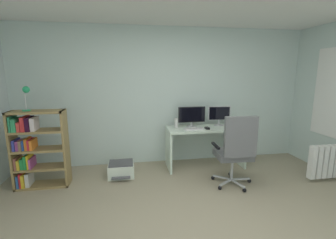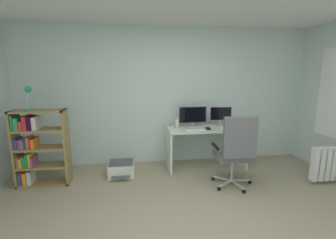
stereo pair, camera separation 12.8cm
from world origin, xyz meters
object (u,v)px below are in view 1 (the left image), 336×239
bookshelf (34,149)px  printer (121,169)px  computer_mouse (207,128)px  office_chair (236,149)px  desk_lamp (26,94)px  desktop_speaker (176,123)px  monitor_secondary (219,114)px  monitor_main (192,115)px  desk (205,138)px  keyboard (194,129)px

bookshelf → printer: 1.36m
computer_mouse → office_chair: size_ratio=0.09×
bookshelf → desk_lamp: (-0.02, 0.00, 0.83)m
desktop_speaker → printer: desktop_speaker is taller
monitor_secondary → bookshelf: 3.14m
monitor_secondary → desk_lamp: size_ratio=1.15×
monitor_secondary → bookshelf: size_ratio=0.35×
computer_mouse → monitor_main: bearing=125.6°
computer_mouse → printer: 1.64m
desk → bookshelf: 2.81m
monitor_main → monitor_secondary: bearing=0.0°
office_chair → keyboard: bearing=120.3°
keyboard → desktop_speaker: (-0.28, 0.19, 0.07)m
monitor_main → office_chair: office_chair is taller
monitor_secondary → office_chair: office_chair is taller
monitor_secondary → bookshelf: bookshelf is taller
office_chair → printer: office_chair is taller
desk → monitor_main: 0.49m
office_chair → monitor_main: bearing=112.8°
monitor_main → bookshelf: (-2.56, -0.46, -0.35)m
office_chair → desk: bearing=102.2°
computer_mouse → desktop_speaker: (-0.52, 0.20, 0.07)m
monitor_secondary → computer_mouse: monitor_secondary is taller
computer_mouse → desk_lamp: (-2.80, -0.21, 0.67)m
keyboard → bookshelf: size_ratio=0.29×
monitor_secondary → desktop_speaker: (-0.83, -0.05, -0.13)m
desk → computer_mouse: size_ratio=14.00×
monitor_main → desk_lamp: 2.66m
keyboard → printer: (-1.28, -0.06, -0.63)m
desk → office_chair: office_chair is taller
desktop_speaker → bookshelf: size_ratio=0.14×
monitor_secondary → desktop_speaker: bearing=-176.7°
monitor_main → desk_lamp: size_ratio=1.41×
monitor_secondary → computer_mouse: (-0.31, -0.25, -0.20)m
monitor_main → printer: bearing=-166.8°
monitor_main → desk_lamp: bearing=-170.0°
desk → bookshelf: (-2.79, -0.33, 0.06)m
monitor_main → monitor_secondary: (0.53, 0.00, 0.00)m
monitor_secondary → keyboard: 0.63m
bookshelf → monitor_main: bearing=10.1°
desk → printer: (-1.52, -0.18, -0.42)m
monitor_main → office_chair: size_ratio=0.45×
desk → desk_lamp: desk_lamp is taller
office_chair → bookshelf: size_ratio=0.96×
monitor_secondary → printer: monitor_secondary is taller
desk → keyboard: size_ratio=4.12×
desk → bookshelf: size_ratio=1.19×
computer_mouse → printer: size_ratio=0.23×
monitor_secondary → desk_lamp: desk_lamp is taller
monitor_secondary → computer_mouse: size_ratio=4.13×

